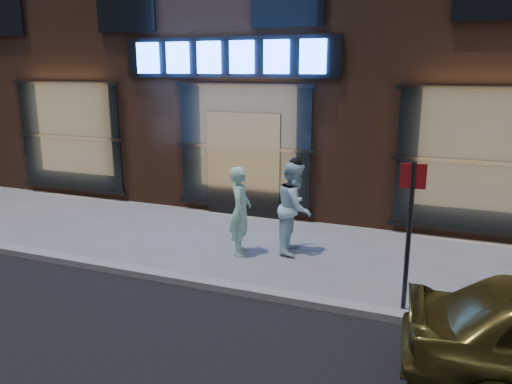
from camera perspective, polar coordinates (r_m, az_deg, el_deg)
ground at (r=8.53m, az=-11.89°, el=-9.54°), size 90.00×90.00×0.00m
curb at (r=8.50m, az=-11.91°, el=-9.17°), size 60.00×0.25×0.12m
storefront_building at (r=15.24m, az=4.82°, el=20.60°), size 30.20×8.28×10.30m
man_bowtie at (r=9.14m, az=-1.79°, el=-2.18°), size 0.54×0.68×1.64m
man_cap at (r=9.26m, az=4.46°, el=-1.75°), size 0.74×0.90×1.72m
sign_post at (r=7.14m, az=17.15°, el=-3.42°), size 0.34×0.07×2.14m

